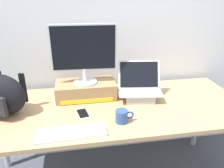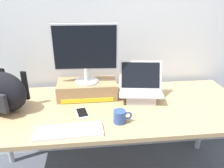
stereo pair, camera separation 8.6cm
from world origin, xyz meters
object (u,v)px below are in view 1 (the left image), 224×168
Objects in this scene: messenger_backpack at (2,95)px; cell_phone at (83,114)px; toner_box_yellow at (86,90)px; external_keyboard at (71,133)px; open_laptop at (139,91)px; plush_toy at (3,91)px; desktop_monitor at (84,52)px; coffee_mug at (122,116)px.

messenger_backpack is 2.41× the size of cell_phone.
toner_box_yellow is 1.10× the size of external_keyboard.
open_laptop reaches higher than plush_toy.
external_keyboard is 0.79m from plush_toy.
toner_box_yellow is 4.02× the size of plush_toy.
desktop_monitor reaches higher than messenger_backpack.
desktop_monitor is 3.95× the size of coffee_mug.
plush_toy is (-0.08, 0.26, -0.09)m from messenger_backpack.
external_keyboard is (-0.53, -0.39, -0.05)m from open_laptop.
external_keyboard is at bearing -10.74° from messenger_backpack.
coffee_mug is 1.00m from plush_toy.
cell_phone is at bearing 13.02° from messenger_backpack.
plush_toy reaches higher than cell_phone.
coffee_mug is at bearing 7.38° from messenger_backpack.
desktop_monitor is at bearing 39.67° from messenger_backpack.
cell_phone is 1.40× the size of plush_toy.
external_keyboard is (-0.12, -0.48, -0.05)m from toner_box_yellow.
toner_box_yellow is 0.66m from plush_toy.
external_keyboard is at bearing -121.99° from cell_phone.
external_keyboard is at bearing -166.33° from coffee_mug.
desktop_monitor is 1.15× the size of external_keyboard.
cell_phone is (-0.04, -0.26, -0.06)m from toner_box_yellow.
open_laptop is (0.41, -0.09, -0.00)m from toner_box_yellow.
desktop_monitor is at bearing 73.18° from external_keyboard.
plush_toy is at bearing 132.15° from messenger_backpack.
desktop_monitor is at bearing -94.30° from toner_box_yellow.
plush_toy is (-1.06, 0.20, -0.00)m from open_laptop.
coffee_mug is (0.21, -0.40, -0.33)m from desktop_monitor.
desktop_monitor reaches higher than cell_phone.
open_laptop is at bearing 28.44° from messenger_backpack.
external_keyboard is at bearing -100.67° from desktop_monitor.
open_laptop is 0.99m from messenger_backpack.
messenger_backpack is at bearing 156.16° from cell_phone.
messenger_backpack reaches higher than toner_box_yellow.
open_laptop is at bearing 8.99° from cell_phone.
external_keyboard is (-0.12, -0.48, -0.36)m from desktop_monitor.
desktop_monitor is at bearing -9.43° from plush_toy.
cell_phone is (0.08, 0.21, -0.01)m from external_keyboard.
open_laptop is 0.37m from coffee_mug.
desktop_monitor is 0.52m from open_laptop.
cell_phone is at bearing -95.37° from desktop_monitor.
desktop_monitor is 0.63m from messenger_backpack.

